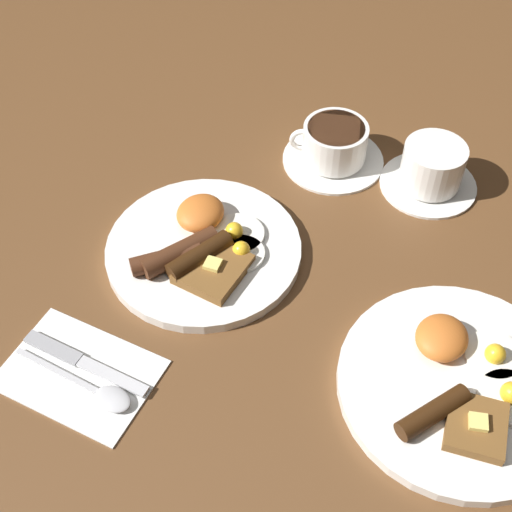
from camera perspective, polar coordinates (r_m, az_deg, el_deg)
ground_plane at (r=0.96m, az=-4.18°, el=0.18°), size 3.00×3.00×0.00m
breakfast_plate_near at (r=0.95m, az=-4.26°, el=0.64°), size 0.26×0.26×0.05m
breakfast_plate_far at (r=0.86m, az=15.98°, el=-9.76°), size 0.28×0.28×0.05m
teacup_near at (r=1.07m, az=6.25°, el=8.71°), size 0.15×0.15×0.06m
teacup_far at (r=1.05m, az=13.87°, el=6.79°), size 0.14×0.14×0.07m
napkin at (r=0.87m, az=-13.95°, el=-9.07°), size 0.14×0.18×0.01m
knife at (r=0.87m, az=-14.02°, el=-8.07°), size 0.03×0.17×0.01m
spoon at (r=0.84m, az=-12.38°, el=-10.62°), size 0.03×0.16×0.01m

